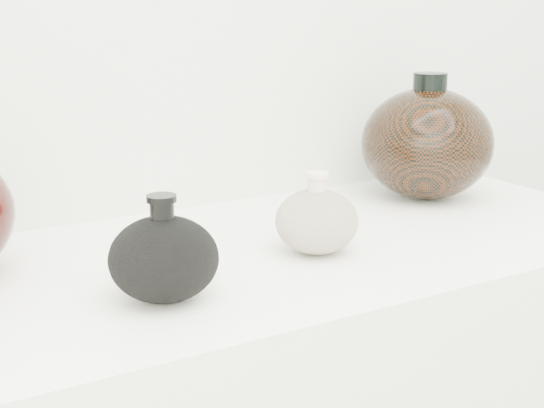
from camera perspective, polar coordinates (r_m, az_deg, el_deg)
black_gourd_vase at (r=0.86m, az=-8.15°, el=-4.03°), size 0.16×0.16×0.12m
cream_gourd_vase at (r=1.02m, az=3.38°, el=-1.25°), size 0.14×0.14×0.11m
right_round_pot at (r=1.32m, az=11.58°, el=4.52°), size 0.23×0.23×0.21m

